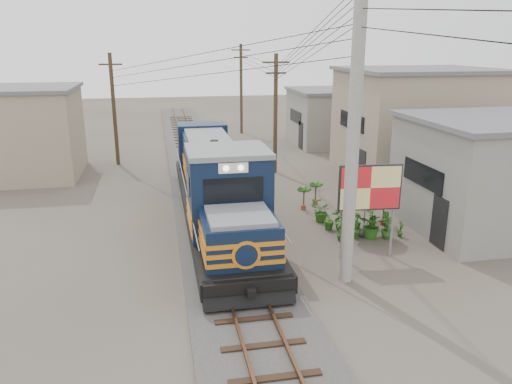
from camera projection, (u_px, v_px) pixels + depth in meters
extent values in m
plane|color=#473F35|center=(239.00, 283.00, 16.39)|extent=(120.00, 120.00, 0.00)
cube|color=#595651|center=(208.00, 194.00, 25.77)|extent=(3.60, 70.00, 0.16)
cube|color=#51331E|center=(197.00, 191.00, 25.62)|extent=(0.08, 70.00, 0.12)
cube|color=#51331E|center=(218.00, 190.00, 25.82)|extent=(0.08, 70.00, 0.12)
cube|color=black|center=(217.00, 206.00, 21.68)|extent=(2.85, 15.70, 0.54)
cube|color=black|center=(234.00, 258.00, 17.16)|extent=(2.16, 3.14, 0.64)
cube|color=black|center=(206.00, 183.00, 26.38)|extent=(2.16, 3.14, 0.64)
cube|color=black|center=(240.00, 240.00, 15.73)|extent=(2.33, 2.36, 1.47)
cube|color=black|center=(228.00, 194.00, 17.81)|extent=(2.79, 2.55, 3.04)
cube|color=slate|center=(228.00, 151.00, 17.36)|extent=(2.85, 2.68, 0.18)
cube|color=black|center=(234.00, 189.00, 16.44)|extent=(1.99, 0.06, 0.79)
cube|color=white|center=(233.00, 168.00, 16.22)|extent=(0.98, 0.06, 0.34)
cube|color=black|center=(210.00, 165.00, 23.64)|extent=(2.22, 9.62, 2.26)
cube|color=slate|center=(210.00, 141.00, 23.30)|extent=(1.99, 9.62, 0.18)
cube|color=orange|center=(217.00, 194.00, 21.53)|extent=(2.89, 15.70, 0.14)
cube|color=orange|center=(217.00, 187.00, 21.45)|extent=(2.89, 15.70, 0.14)
cube|color=orange|center=(217.00, 181.00, 21.36)|extent=(2.89, 15.70, 0.14)
cylinder|color=#9E9B93|center=(354.00, 131.00, 15.14)|extent=(0.40, 0.40, 10.00)
cylinder|color=#4C3826|center=(275.00, 115.00, 29.38)|extent=(0.24, 0.24, 7.00)
cube|color=#4C3826|center=(276.00, 62.00, 28.52)|extent=(1.60, 0.10, 0.10)
cube|color=#4C3826|center=(276.00, 73.00, 28.69)|extent=(1.20, 0.10, 0.10)
cylinder|color=#4C3826|center=(241.00, 90.00, 42.52)|extent=(0.24, 0.24, 7.50)
cube|color=#4C3826|center=(241.00, 50.00, 41.59)|extent=(1.60, 0.10, 0.10)
cube|color=#4C3826|center=(241.00, 57.00, 41.76)|extent=(1.20, 0.10, 0.10)
cylinder|color=#4C3826|center=(114.00, 110.00, 31.38)|extent=(0.24, 0.24, 7.00)
cube|color=#4C3826|center=(110.00, 61.00, 30.52)|extent=(1.60, 0.10, 0.10)
cube|color=#4C3826|center=(111.00, 71.00, 30.69)|extent=(1.20, 0.10, 0.10)
cube|color=gray|center=(500.00, 176.00, 20.70)|extent=(7.00, 6.00, 4.50)
cube|color=slate|center=(508.00, 120.00, 20.02)|extent=(7.35, 6.30, 0.20)
cube|color=black|center=(423.00, 175.00, 19.98)|extent=(0.05, 3.00, 0.90)
cube|color=gray|center=(416.00, 124.00, 29.13)|extent=(8.00, 7.00, 6.00)
cube|color=slate|center=(421.00, 70.00, 28.24)|extent=(8.40, 7.35, 0.20)
cube|color=black|center=(352.00, 121.00, 28.30)|extent=(0.05, 3.50, 0.90)
cube|color=gray|center=(333.00, 118.00, 38.53)|extent=(6.00, 6.00, 4.00)
cube|color=slate|center=(334.00, 90.00, 37.93)|extent=(6.30, 6.30, 0.20)
cube|color=black|center=(296.00, 116.00, 37.92)|extent=(0.05, 3.00, 0.90)
cube|color=gray|center=(24.00, 134.00, 28.86)|extent=(6.00, 6.00, 5.00)
cube|color=slate|center=(18.00, 88.00, 28.12)|extent=(6.30, 6.30, 0.20)
cylinder|color=#99999E|center=(342.00, 226.00, 17.85)|extent=(0.10, 0.10, 2.57)
cylinder|color=#99999E|center=(392.00, 224.00, 18.05)|extent=(0.10, 0.10, 2.57)
cube|color=black|center=(370.00, 188.00, 17.55)|extent=(2.27, 0.30, 1.65)
cube|color=red|center=(370.00, 188.00, 17.52)|extent=(2.16, 0.25, 1.54)
cylinder|color=black|center=(363.00, 235.00, 20.28)|extent=(0.40, 0.40, 0.10)
cylinder|color=#99999E|center=(365.00, 213.00, 20.01)|extent=(0.05, 0.05, 2.00)
cone|color=#562369|center=(366.00, 191.00, 19.73)|extent=(2.51, 2.51, 0.50)
imported|color=black|center=(357.00, 191.00, 23.79)|extent=(0.68, 0.61, 1.57)
imported|color=#2B601B|center=(340.00, 229.00, 19.76)|extent=(0.39, 0.54, 0.97)
imported|color=#2B601B|center=(355.00, 229.00, 20.02)|extent=(0.52, 0.51, 0.74)
imported|color=#2B601B|center=(372.00, 225.00, 19.98)|extent=(1.31, 1.31, 1.10)
imported|color=#2B601B|center=(387.00, 228.00, 20.00)|extent=(0.64, 0.64, 0.86)
imported|color=#2B601B|center=(400.00, 228.00, 20.16)|extent=(0.45, 0.47, 0.74)
imported|color=#2B601B|center=(328.00, 220.00, 20.85)|extent=(0.65, 0.64, 0.92)
imported|color=#2B601B|center=(342.00, 217.00, 20.90)|extent=(1.29, 1.28, 1.08)
imported|color=#2B601B|center=(357.00, 221.00, 21.10)|extent=(0.47, 0.47, 0.67)
imported|color=#2B601B|center=(372.00, 215.00, 21.17)|extent=(0.56, 0.67, 1.08)
imported|color=#2B601B|center=(386.00, 219.00, 21.29)|extent=(0.43, 0.46, 0.66)
imported|color=#2B601B|center=(320.00, 212.00, 21.83)|extent=(0.98, 0.90, 0.95)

